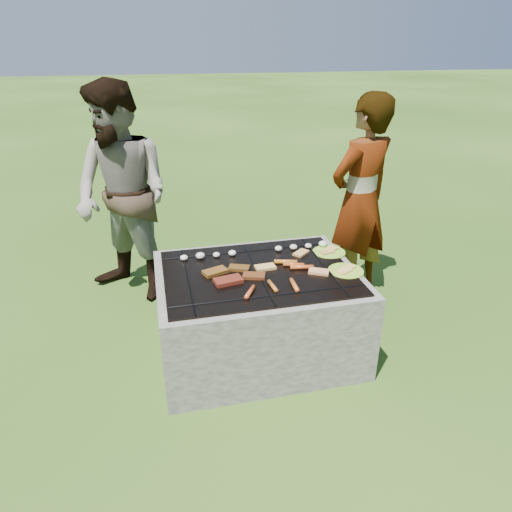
# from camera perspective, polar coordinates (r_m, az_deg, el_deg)

# --- Properties ---
(lawn) EXTENTS (60.00, 60.00, 0.00)m
(lawn) POSITION_cam_1_polar(r_m,az_deg,el_deg) (3.28, 0.20, -11.51)
(lawn) COLOR #224210
(lawn) RESTS_ON ground
(fire_pit) EXTENTS (1.30, 1.00, 0.62)m
(fire_pit) POSITION_cam_1_polar(r_m,az_deg,el_deg) (3.12, 0.21, -7.35)
(fire_pit) COLOR gray
(fire_pit) RESTS_ON ground
(mushrooms) EXTENTS (1.06, 0.06, 0.04)m
(mushrooms) POSITION_cam_1_polar(r_m,az_deg,el_deg) (3.20, -0.04, 0.68)
(mushrooms) COLOR #F0E6CC
(mushrooms) RESTS_ON fire_pit
(pork_slabs) EXTENTS (0.40, 0.28, 0.03)m
(pork_slabs) POSITION_cam_1_polar(r_m,az_deg,el_deg) (2.89, -3.06, -2.38)
(pork_slabs) COLOR #9F641C
(pork_slabs) RESTS_ON fire_pit
(sausages) EXTENTS (0.52, 0.44, 0.03)m
(sausages) POSITION_cam_1_polar(r_m,az_deg,el_deg) (2.89, 3.60, -2.33)
(sausages) COLOR orange
(sausages) RESTS_ON fire_pit
(bread_on_grate) EXTENTS (0.46, 0.43, 0.02)m
(bread_on_grate) POSITION_cam_1_polar(r_m,az_deg,el_deg) (3.03, 4.73, -1.09)
(bread_on_grate) COLOR #D8BF6E
(bread_on_grate) RESTS_ON fire_pit
(plate_far) EXTENTS (0.30, 0.30, 0.03)m
(plate_far) POSITION_cam_1_polar(r_m,az_deg,el_deg) (3.27, 9.11, 0.48)
(plate_far) COLOR #BEEF39
(plate_far) RESTS_ON fire_pit
(plate_near) EXTENTS (0.27, 0.27, 0.03)m
(plate_near) POSITION_cam_1_polar(r_m,az_deg,el_deg) (3.02, 11.16, -1.86)
(plate_near) COLOR #B3C82F
(plate_near) RESTS_ON fire_pit
(cook) EXTENTS (0.70, 0.59, 1.64)m
(cook) POSITION_cam_1_polar(r_m,az_deg,el_deg) (3.71, 12.88, 6.73)
(cook) COLOR gray
(cook) RESTS_ON ground
(bystander) EXTENTS (1.06, 1.05, 1.73)m
(bystander) POSITION_cam_1_polar(r_m,az_deg,el_deg) (3.74, -16.29, 7.18)
(bystander) COLOR #AB998E
(bystander) RESTS_ON ground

